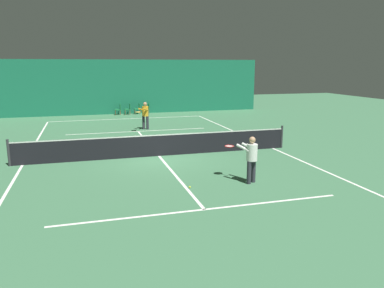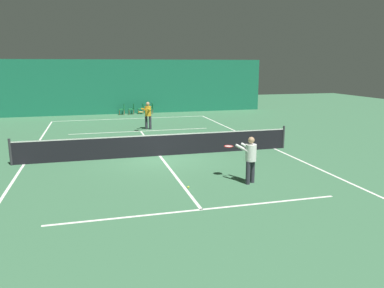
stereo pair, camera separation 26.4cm
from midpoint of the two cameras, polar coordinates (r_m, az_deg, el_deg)
The scene contains 16 objects.
ground_plane at distance 16.37m, azimuth -5.51°, elevation -1.83°, with size 60.00×60.00×0.00m, color #3D704C.
backdrop_curtain at distance 30.72m, azimuth -10.84°, elevation 8.53°, with size 23.00×0.12×4.30m.
court_line_baseline_far at distance 27.96m, azimuth -10.07°, elevation 3.81°, with size 11.00×0.10×0.00m.
court_line_service_far at distance 22.56m, azimuth -8.54°, elevation 1.93°, with size 8.25×0.10×0.00m.
court_line_service_near at distance 10.43m, azimuth 1.16°, elevation -9.94°, with size 8.25×0.10×0.00m.
court_line_sideline_left at distance 16.32m, azimuth -24.86°, elevation -2.95°, with size 0.10×23.80×0.00m.
court_line_sideline_right at distance 18.17m, azimuth 11.79°, elevation -0.64°, with size 0.10×23.80×0.00m.
court_line_centre at distance 16.37m, azimuth -5.51°, elevation -1.83°, with size 0.10×12.80×0.00m.
tennis_net at distance 16.26m, azimuth -5.54°, elevation -0.09°, with size 12.00×0.10×1.07m.
player_near at distance 12.57m, azimuth 8.33°, elevation -1.82°, with size 0.94×1.32×1.58m.
player_far at distance 23.06m, azimuth -7.50°, elevation 4.62°, with size 1.04×1.33×1.67m.
courtside_chair_0 at distance 30.28m, azimuth -11.36°, elevation 5.30°, with size 0.44×0.44×0.84m.
courtside_chair_1 at distance 30.35m, azimuth -9.93°, elevation 5.37°, with size 0.44×0.44×0.84m.
courtside_chair_2 at distance 30.44m, azimuth -8.50°, elevation 5.44°, with size 0.44×0.44×0.84m.
courtside_chair_3 at distance 30.55m, azimuth -7.09°, elevation 5.50°, with size 0.44×0.44×0.84m.
tennis_ball at distance 12.13m, azimuth -0.97°, elevation -6.59°, with size 0.07×0.07×0.07m.
Camera 1 is at (-3.02, -15.60, 3.90)m, focal length 35.00 mm.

